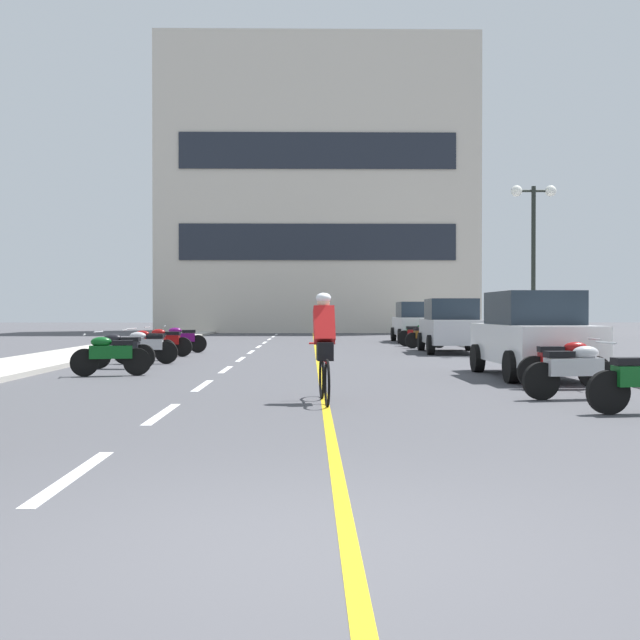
{
  "coord_description": "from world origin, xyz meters",
  "views": [
    {
      "loc": [
        0.02,
        -4.6,
        1.4
      ],
      "look_at": [
        0.33,
        19.02,
        1.13
      ],
      "focal_mm": 43.61,
      "sensor_mm": 36.0,
      "label": 1
    }
  ],
  "objects": [
    {
      "name": "lane_dash_3",
      "position": [
        -2.0,
        14.0,
        0.0
      ],
      "size": [
        0.14,
        2.2,
        0.01
      ],
      "primitive_type": "cube",
      "color": "silver",
      "rests_on": "ground"
    },
    {
      "name": "parked_car_mid",
      "position": [
        4.79,
        21.6,
        0.92
      ],
      "size": [
        2.03,
        4.25,
        1.82
      ],
      "color": "black",
      "rests_on": "ground"
    },
    {
      "name": "motorcycle_9",
      "position": [
        -4.33,
        21.58,
        0.47
      ],
      "size": [
        1.7,
        0.6,
        0.92
      ],
      "color": "black",
      "rests_on": "ground"
    },
    {
      "name": "ground_plane",
      "position": [
        0.0,
        21.0,
        0.0
      ],
      "size": [
        140.0,
        140.0,
        0.0
      ],
      "primitive_type": "plane",
      "color": "#47474C"
    },
    {
      "name": "parked_car_near",
      "position": [
        4.77,
        11.85,
        0.92
      ],
      "size": [
        1.99,
        4.24,
        1.82
      ],
      "color": "black",
      "rests_on": "ground"
    },
    {
      "name": "lane_dash_2",
      "position": [
        -2.0,
        10.0,
        0.0
      ],
      "size": [
        0.14,
        2.2,
        0.01
      ],
      "primitive_type": "cube",
      "color": "silver",
      "rests_on": "ground"
    },
    {
      "name": "curb_right",
      "position": [
        7.2,
        24.0,
        0.06
      ],
      "size": [
        2.4,
        72.0,
        0.12
      ],
      "primitive_type": "cube",
      "color": "#B7B2A8",
      "rests_on": "ground"
    },
    {
      "name": "lane_dash_5",
      "position": [
        -2.0,
        22.0,
        0.0
      ],
      "size": [
        0.14,
        2.2,
        0.01
      ],
      "primitive_type": "cube",
      "color": "silver",
      "rests_on": "ground"
    },
    {
      "name": "office_building",
      "position": [
        0.52,
        49.35,
        9.7
      ],
      "size": [
        21.05,
        8.82,
        19.4
      ],
      "color": "beige",
      "rests_on": "ground"
    },
    {
      "name": "motorcycle_5",
      "position": [
        -4.6,
        14.3,
        0.47
      ],
      "size": [
        1.7,
        0.6,
        0.92
      ],
      "color": "black",
      "rests_on": "ground"
    },
    {
      "name": "lane_dash_9",
      "position": [
        -2.0,
        38.0,
        0.0
      ],
      "size": [
        0.14,
        2.2,
        0.01
      ],
      "primitive_type": "cube",
      "color": "silver",
      "rests_on": "ground"
    },
    {
      "name": "cyclist_rider",
      "position": [
        0.24,
        7.35,
        0.89
      ],
      "size": [
        0.42,
        1.77,
        1.71
      ],
      "color": "black",
      "rests_on": "ground"
    },
    {
      "name": "lane_dash_6",
      "position": [
        -2.0,
        26.0,
        0.0
      ],
      "size": [
        0.14,
        2.2,
        0.01
      ],
      "primitive_type": "cube",
      "color": "silver",
      "rests_on": "ground"
    },
    {
      "name": "motorcycle_6",
      "position": [
        -4.36,
        16.05,
        0.47
      ],
      "size": [
        1.7,
        0.6,
        0.92
      ],
      "color": "black",
      "rests_on": "ground"
    },
    {
      "name": "lane_dash_8",
      "position": [
        -2.0,
        34.0,
        0.0
      ],
      "size": [
        0.14,
        2.2,
        0.01
      ],
      "primitive_type": "cube",
      "color": "silver",
      "rests_on": "ground"
    },
    {
      "name": "curb_left",
      "position": [
        -7.2,
        24.0,
        0.06
      ],
      "size": [
        2.4,
        72.0,
        0.12
      ],
      "primitive_type": "cube",
      "color": "#B7B2A8",
      "rests_on": "ground"
    },
    {
      "name": "centre_line_yellow",
      "position": [
        0.25,
        24.0,
        0.0
      ],
      "size": [
        0.12,
        66.0,
        0.01
      ],
      "primitive_type": "cube",
      "color": "gold",
      "rests_on": "ground"
    },
    {
      "name": "motorcycle_10",
      "position": [
        4.42,
        24.72,
        0.47
      ],
      "size": [
        1.65,
        0.75,
        0.92
      ],
      "color": "black",
      "rests_on": "ground"
    },
    {
      "name": "parked_car_far",
      "position": [
        4.82,
        30.54,
        0.92
      ],
      "size": [
        1.93,
        4.2,
        1.82
      ],
      "color": "black",
      "rests_on": "ground"
    },
    {
      "name": "motorcycle_4",
      "position": [
        -4.29,
        12.2,
        0.47
      ],
      "size": [
        1.68,
        0.66,
        0.92
      ],
      "color": "black",
      "rests_on": "ground"
    },
    {
      "name": "motorcycle_11",
      "position": [
        4.38,
        26.11,
        0.47
      ],
      "size": [
        1.64,
        0.78,
        0.92
      ],
      "color": "black",
      "rests_on": "ground"
    },
    {
      "name": "street_lamp_mid",
      "position": [
        7.22,
        20.29,
        4.0
      ],
      "size": [
        1.46,
        0.36,
        5.33
      ],
      "color": "black",
      "rests_on": "curb_right"
    },
    {
      "name": "lane_dash_10",
      "position": [
        -2.0,
        42.0,
        0.0
      ],
      "size": [
        0.14,
        2.2,
        0.01
      ],
      "primitive_type": "cube",
      "color": "silver",
      "rests_on": "ground"
    },
    {
      "name": "motorcycle_12",
      "position": [
        4.53,
        27.75,
        0.47
      ],
      "size": [
        1.7,
        0.6,
        0.92
      ],
      "color": "black",
      "rests_on": "ground"
    },
    {
      "name": "lane_dash_1",
      "position": [
        -2.0,
        6.0,
        0.0
      ],
      "size": [
        0.14,
        2.2,
        0.01
      ],
      "primitive_type": "cube",
      "color": "silver",
      "rests_on": "ground"
    },
    {
      "name": "lane_dash_11",
      "position": [
        -2.0,
        46.0,
        0.0
      ],
      "size": [
        0.14,
        2.2,
        0.01
      ],
      "primitive_type": "cube",
      "color": "silver",
      "rests_on": "ground"
    },
    {
      "name": "lane_dash_0",
      "position": [
        -2.0,
        2.0,
        0.0
      ],
      "size": [
        0.14,
        2.2,
        0.01
      ],
      "primitive_type": "cube",
      "color": "silver",
      "rests_on": "ground"
    },
    {
      "name": "lane_dash_4",
      "position": [
        -2.0,
        18.0,
        0.0
      ],
      "size": [
        0.14,
        2.2,
        0.01
      ],
      "primitive_type": "cube",
      "color": "silver",
      "rests_on": "ground"
    },
    {
      "name": "motorcycle_3",
      "position": [
        4.61,
        9.28,
        0.47
      ],
      "size": [
        1.7,
        0.6,
        0.92
      ],
      "color": "black",
      "rests_on": "ground"
    },
    {
      "name": "lane_dash_7",
      "position": [
        -2.0,
        30.0,
        0.0
      ],
      "size": [
        0.14,
        2.2,
        0.01
      ],
      "primitive_type": "cube",
      "color": "silver",
      "rests_on": "ground"
    },
    {
      "name": "motorcycle_8",
      "position": [
        -4.48,
        19.42,
        0.47
      ],
      "size": [
        1.7,
        0.6,
        0.92
      ],
      "color": "black",
      "rests_on": "ground"
    },
    {
      "name": "motorcycle_7",
      "position": [
        -4.59,
        17.58,
        0.47
      ],
      "size": [
        1.66,
        0.73,
        0.92
      ],
      "color": "black",
      "rests_on": "ground"
    },
    {
      "name": "motorcycle_2",
      "position": [
        4.22,
        7.65,
        0.47
      ],
      "size": [
        1.7,
        0.6,
        0.92
      ],
      "color": "black",
      "rests_on": "ground"
    }
  ]
}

